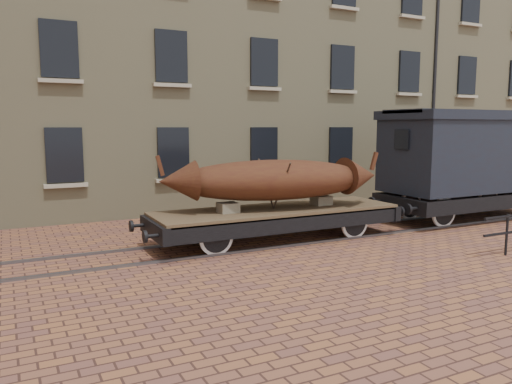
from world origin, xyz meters
name	(u,v)px	position (x,y,z in m)	size (l,w,h in m)	color
ground	(314,236)	(0.00, 0.00, 0.00)	(90.00, 90.00, 0.00)	brown
warehouse_cream	(252,42)	(3.00, 9.99, 7.00)	(40.00, 10.19, 14.00)	tan
rail_track	(314,235)	(0.00, 0.00, 0.03)	(30.00, 1.52, 0.06)	#59595E
flatcar_wagon	(277,215)	(-1.20, 0.00, 0.71)	(7.58, 2.06, 1.14)	brown
iron_boat	(274,180)	(-1.30, 0.00, 1.67)	(6.12, 2.62, 1.49)	#492814
goods_van	(471,152)	(6.14, 0.00, 2.25)	(6.95, 2.53, 3.59)	black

